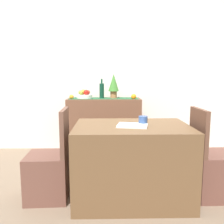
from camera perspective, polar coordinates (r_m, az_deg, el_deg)
The scene contains 18 objects.
ground_plane at distance 3.07m, azimuth 0.66°, elevation -14.94°, with size 6.40×6.40×0.02m, color #7B6753.
room_wall_rear at distance 4.00m, azimuth 0.13°, elevation 10.44°, with size 6.40×0.06×2.70m, color silver.
sideboard_console at distance 3.82m, azimuth -1.90°, elevation -3.28°, with size 1.14×0.42×0.87m, color brown.
table_runner at distance 3.76m, azimuth -1.94°, elevation 3.27°, with size 1.07×0.32×0.01m, color #225231.
fruit_bowl at distance 3.77m, azimuth -6.57°, elevation 3.71°, with size 0.24×0.24×0.06m, color silver.
apple_rear at distance 3.79m, azimuth -6.87°, elevation 4.75°, with size 0.08×0.08×0.08m, color gold.
apple_upper at distance 3.72m, azimuth -6.18°, elevation 4.70°, with size 0.08×0.08×0.08m, color red.
apple_right at distance 3.73m, azimuth -7.47°, elevation 4.61°, with size 0.07×0.07×0.07m, color #96A53E.
apple_left at distance 3.80m, azimuth -5.76°, elevation 4.71°, with size 0.07×0.07×0.07m, color #B93D29.
wine_bottle at distance 3.75m, azimuth -2.46°, elevation 5.10°, with size 0.07×0.07×0.31m.
potted_plant at distance 3.74m, azimuth 0.39°, elevation 6.60°, with size 0.16×0.16×0.38m.
orange_loose_near_bowl at distance 3.72m, azimuth -9.61°, elevation 3.58°, with size 0.07×0.07×0.07m, color orange.
orange_loose_end at distance 3.65m, azimuth 5.17°, elevation 3.67°, with size 0.08×0.08×0.08m, color orange.
dining_table at distance 2.44m, azimuth 4.68°, elevation -11.67°, with size 1.11×0.77×0.74m, color brown.
open_book at distance 2.29m, azimuth 4.90°, elevation -3.20°, with size 0.28×0.21×0.02m, color white.
coffee_cup at distance 2.37m, azimuth 7.39°, elevation -2.01°, with size 0.09×0.09×0.09m, color #335089.
chair_near_window at distance 2.54m, azimuth -14.70°, elevation -13.68°, with size 0.42×0.42×0.90m.
chair_by_corner at distance 2.69m, azimuth 22.79°, elevation -12.78°, with size 0.41×0.41×0.90m.
Camera 1 is at (-0.09, -2.82, 1.21)m, focal length 38.44 mm.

